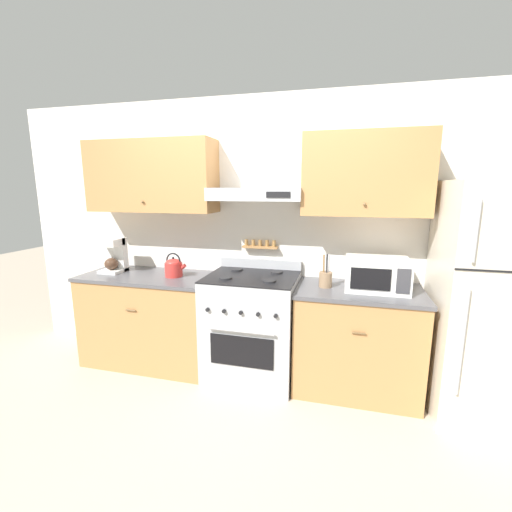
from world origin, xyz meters
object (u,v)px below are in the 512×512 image
object	(u,v)px
microwave	(377,274)
utensil_crock	(326,279)
refrigerator	(493,302)
stove_range	(252,326)
tea_kettle	(174,267)
coffee_maker	(114,255)

from	to	relation	value
microwave	utensil_crock	world-z (taller)	utensil_crock
refrigerator	stove_range	bearing A→B (deg)	178.42
refrigerator	utensil_crock	world-z (taller)	refrigerator
tea_kettle	utensil_crock	size ratio (longest dim) A/B	0.80
refrigerator	microwave	distance (m)	0.84
stove_range	utensil_crock	xyz separation A→B (m)	(0.64, 0.02, 0.49)
tea_kettle	utensil_crock	xyz separation A→B (m)	(1.41, 0.00, -0.02)
microwave	tea_kettle	bearing A→B (deg)	-179.44
stove_range	tea_kettle	size ratio (longest dim) A/B	4.59
utensil_crock	tea_kettle	bearing A→B (deg)	-180.00
stove_range	refrigerator	xyz separation A→B (m)	(1.86, -0.05, 0.41)
coffee_maker	microwave	bearing A→B (deg)	-0.25
refrigerator	utensil_crock	bearing A→B (deg)	176.46
stove_range	utensil_crock	size ratio (longest dim) A/B	3.69
coffee_maker	microwave	distance (m)	2.49
microwave	utensil_crock	xyz separation A→B (m)	(-0.41, -0.02, -0.06)
stove_range	refrigerator	world-z (taller)	refrigerator
refrigerator	microwave	world-z (taller)	refrigerator
refrigerator	microwave	size ratio (longest dim) A/B	3.58
refrigerator	coffee_maker	world-z (taller)	refrigerator
stove_range	coffee_maker	bearing A→B (deg)	177.89
coffee_maker	utensil_crock	size ratio (longest dim) A/B	1.20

